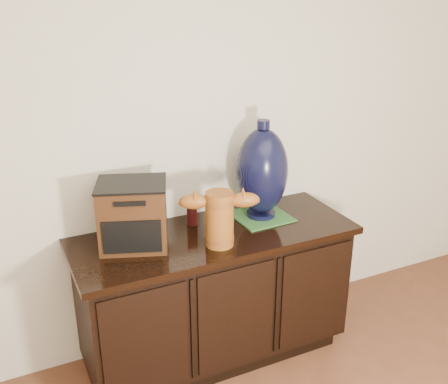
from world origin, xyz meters
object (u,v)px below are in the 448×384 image
terracotta_vessel (219,216)px  tv_radio (133,215)px  spray_can (192,211)px  lamp_base (262,172)px  sideboard (215,294)px

terracotta_vessel → tv_radio: bearing=175.3°
spray_can → tv_radio: bearing=-164.4°
tv_radio → spray_can: (0.34, 0.09, -0.08)m
lamp_base → tv_radio: bearing=-178.2°
tv_radio → spray_can: size_ratio=2.45×
lamp_base → spray_can: 0.42m
sideboard → spray_can: spray_can is taller
sideboard → tv_radio: (-0.40, 0.05, 0.53)m
spray_can → terracotta_vessel: bearing=-82.6°
tv_radio → lamp_base: 0.72m
terracotta_vessel → spray_can: terracotta_vessel is taller
terracotta_vessel → lamp_base: 0.41m
terracotta_vessel → lamp_base: bearing=50.3°
terracotta_vessel → tv_radio: size_ratio=0.97×
sideboard → tv_radio: tv_radio is taller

